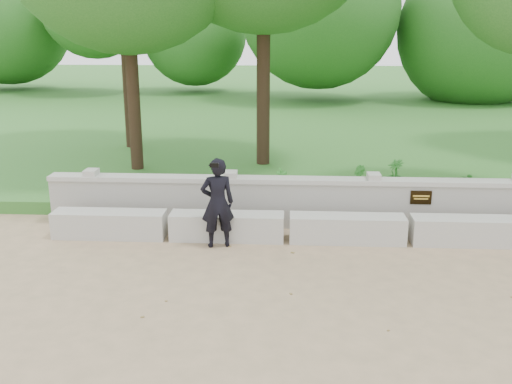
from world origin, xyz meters
TOP-DOWN VIEW (x-y plane):
  - ground at (0.00, 0.00)m, footprint 80.00×80.00m
  - lawn at (0.00, 14.00)m, footprint 40.00×22.00m
  - concrete_bench at (0.00, 1.90)m, footprint 11.90×0.45m
  - parapet_wall at (0.00, 2.60)m, footprint 12.50×0.35m
  - man_main at (-3.11, 1.57)m, footprint 0.61×0.56m
  - shrub_a at (-2.10, 3.67)m, footprint 0.36×0.36m
  - shrub_b at (-0.57, 4.13)m, footprint 0.28×0.33m
  - shrub_c at (1.49, 3.30)m, footprint 0.63×0.62m
  - shrub_d at (0.21, 4.42)m, footprint 0.44×0.44m

SIDE VIEW (x-z plane):
  - ground at x=0.00m, z-range 0.00..0.00m
  - lawn at x=0.00m, z-range 0.00..0.25m
  - concrete_bench at x=0.00m, z-range 0.00..0.45m
  - parapet_wall at x=0.00m, z-range 0.01..0.91m
  - shrub_b at x=-0.57m, z-range 0.25..0.78m
  - shrub_c at x=1.49m, z-range 0.25..0.79m
  - shrub_a at x=-2.10m, z-range 0.25..0.83m
  - shrub_d at x=0.21m, z-range 0.25..0.84m
  - man_main at x=-3.11m, z-range 0.00..1.47m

